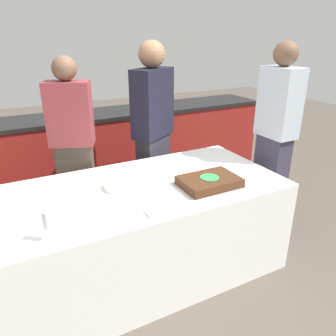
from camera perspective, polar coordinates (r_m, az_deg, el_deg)
ground_plane at (r=2.73m, az=-4.23°, el=-17.20°), size 14.00×14.00×0.00m
back_counter at (r=3.82m, az=-13.92°, el=2.31°), size 4.40×0.58×0.92m
dining_table at (r=2.51m, az=-4.47°, el=-10.77°), size 2.04×0.99×0.73m
cake at (r=2.33m, az=7.20°, el=-2.40°), size 0.45×0.33×0.07m
plate_stack at (r=2.31m, az=-8.26°, el=-2.92°), size 0.23×0.23×0.04m
wine_glass at (r=1.80m, az=-20.40°, el=-8.62°), size 0.06×0.06×0.17m
side_plate_near_cake at (r=2.54m, az=2.68°, el=-0.83°), size 0.19×0.19×0.00m
side_plate_right_edge at (r=2.67m, az=12.41°, el=-0.17°), size 0.19×0.19×0.00m
utensil_pile at (r=1.99m, az=-1.51°, el=-7.58°), size 0.16×0.10×0.02m
person_cutting_cake at (r=3.05m, az=-2.61°, el=6.20°), size 0.46×0.39×1.69m
person_seated_right at (r=2.94m, az=18.05°, el=4.46°), size 0.20×0.33×1.69m
person_standing_back at (r=2.85m, az=-16.07°, el=2.84°), size 0.40×0.32×1.58m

